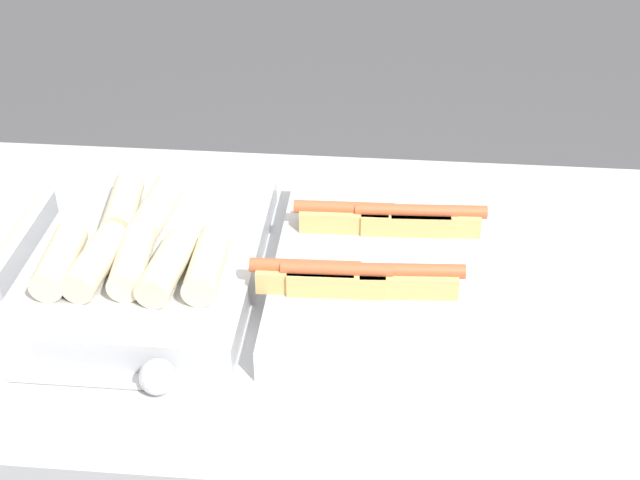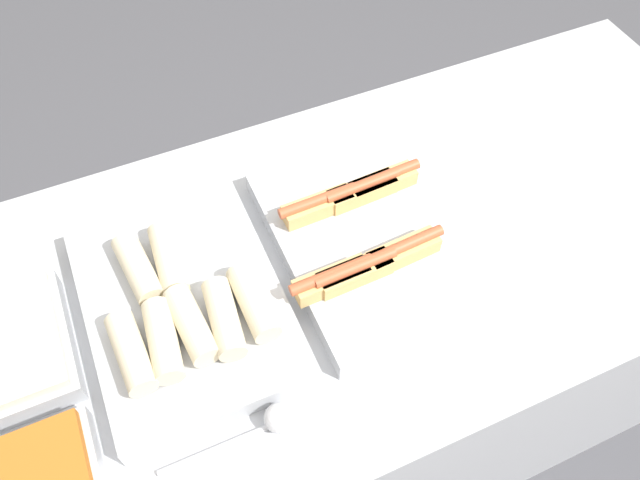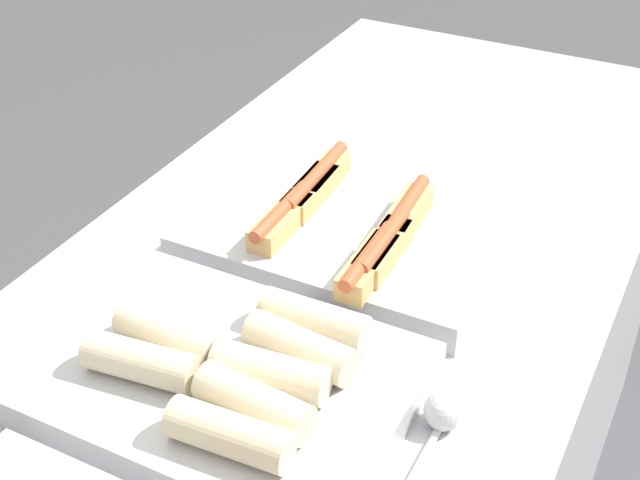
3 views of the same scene
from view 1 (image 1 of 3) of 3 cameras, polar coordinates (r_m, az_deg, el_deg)
The scene contains 3 objects.
tray_hotdogs at distance 1.43m, azimuth 3.45°, elevation -1.69°, with size 0.37×0.50×0.10m.
tray_wraps at distance 1.47m, azimuth -11.09°, elevation -1.02°, with size 0.36×0.49×0.10m.
serving_spoon_near at distance 1.26m, azimuth -11.01°, elevation -8.65°, with size 0.24×0.05×0.05m.
Camera 1 is at (-0.03, -1.17, 1.79)m, focal length 50.00 mm.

